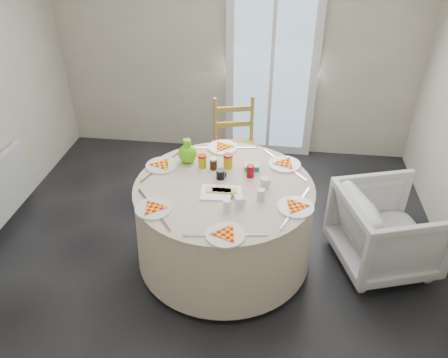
# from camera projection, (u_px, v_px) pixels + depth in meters

# --- Properties ---
(floor) EXTENTS (4.00, 4.00, 0.00)m
(floor) POSITION_uv_depth(u_px,v_px,m) (210.00, 261.00, 3.72)
(floor) COLOR black
(floor) RESTS_ON ground
(wall_back) EXTENTS (4.00, 0.02, 2.60)m
(wall_back) POSITION_uv_depth(u_px,v_px,m) (236.00, 40.00, 4.66)
(wall_back) COLOR #BCB5A3
(wall_back) RESTS_ON floor
(glass_door) EXTENTS (1.00, 0.08, 2.10)m
(glass_door) POSITION_uv_depth(u_px,v_px,m) (272.00, 66.00, 4.72)
(glass_door) COLOR silver
(glass_door) RESTS_ON floor
(table) EXTENTS (1.44, 1.44, 0.73)m
(table) POSITION_uv_depth(u_px,v_px,m) (224.00, 222.00, 3.56)
(table) COLOR beige
(table) RESTS_ON floor
(wooden_chair) EXTENTS (0.52, 0.50, 0.97)m
(wooden_chair) POSITION_uv_depth(u_px,v_px,m) (236.00, 150.00, 4.36)
(wooden_chair) COLOR #AD8C37
(wooden_chair) RESTS_ON floor
(armchair) EXTENTS (0.88, 0.91, 0.76)m
(armchair) POSITION_uv_depth(u_px,v_px,m) (388.00, 225.00, 3.51)
(armchair) COLOR silver
(armchair) RESTS_ON floor
(place_settings) EXTENTS (1.63, 1.63, 0.03)m
(place_settings) POSITION_uv_depth(u_px,v_px,m) (224.00, 182.00, 3.34)
(place_settings) COLOR silver
(place_settings) RESTS_ON table
(jar_cluster) EXTENTS (0.50, 0.33, 0.13)m
(jar_cluster) POSITION_uv_depth(u_px,v_px,m) (225.00, 163.00, 3.49)
(jar_cluster) COLOR #8A6810
(jar_cluster) RESTS_ON table
(butter_tub) EXTENTS (0.13, 0.11, 0.05)m
(butter_tub) POSITION_uv_depth(u_px,v_px,m) (252.00, 165.00, 3.53)
(butter_tub) COLOR #047AA0
(butter_tub) RESTS_ON table
(green_pitcher) EXTENTS (0.18, 0.18, 0.21)m
(green_pitcher) POSITION_uv_depth(u_px,v_px,m) (187.00, 148.00, 3.58)
(green_pitcher) COLOR #68C813
(green_pitcher) RESTS_ON table
(cheese_platter) EXTENTS (0.32, 0.22, 0.04)m
(cheese_platter) POSITION_uv_depth(u_px,v_px,m) (221.00, 190.00, 3.25)
(cheese_platter) COLOR white
(cheese_platter) RESTS_ON table
(mugs_glasses) EXTENTS (0.65, 0.65, 0.09)m
(mugs_glasses) POSITION_uv_depth(u_px,v_px,m) (242.00, 181.00, 3.29)
(mugs_glasses) COLOR #AFAFAF
(mugs_glasses) RESTS_ON table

